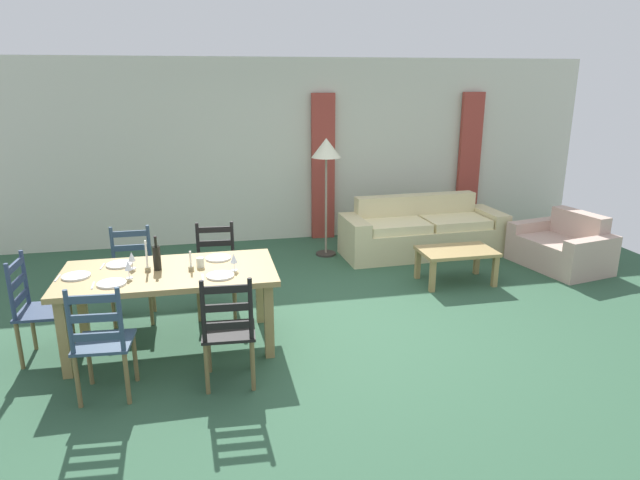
{
  "coord_description": "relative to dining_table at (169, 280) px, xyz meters",
  "views": [
    {
      "loc": [
        -1.21,
        -5.0,
        2.42
      ],
      "look_at": [
        -0.03,
        0.54,
        0.75
      ],
      "focal_mm": 31.01,
      "sensor_mm": 36.0,
      "label": 1
    }
  ],
  "objects": [
    {
      "name": "ground_plane",
      "position": [
        1.57,
        0.13,
        -0.67
      ],
      "size": [
        9.6,
        9.6,
        0.02
      ],
      "primitive_type": "cube",
      "color": "#2E543B"
    },
    {
      "name": "wall_far",
      "position": [
        1.57,
        3.43,
        0.69
      ],
      "size": [
        9.6,
        0.16,
        2.7
      ],
      "primitive_type": "cube",
      "color": "beige",
      "rests_on": "ground_plane"
    },
    {
      "name": "curtain_panel_left",
      "position": [
        2.14,
        3.29,
        0.44
      ],
      "size": [
        0.35,
        0.08,
        2.2
      ],
      "primitive_type": "cube",
      "color": "#9E3C31",
      "rests_on": "ground_plane"
    },
    {
      "name": "curtain_panel_right",
      "position": [
        4.54,
        3.29,
        0.44
      ],
      "size": [
        0.35,
        0.08,
        2.2
      ],
      "primitive_type": "cube",
      "color": "#9E3C31",
      "rests_on": "ground_plane"
    },
    {
      "name": "dining_table",
      "position": [
        0.0,
        0.0,
        0.0
      ],
      "size": [
        1.9,
        0.96,
        0.75
      ],
      "color": "#9D824E",
      "rests_on": "ground_plane"
    },
    {
      "name": "dining_chair_near_left",
      "position": [
        -0.48,
        -0.77,
        -0.19
      ],
      "size": [
        0.45,
        0.43,
        0.96
      ],
      "color": "#2E435A",
      "rests_on": "ground_plane"
    },
    {
      "name": "dining_chair_near_right",
      "position": [
        0.48,
        -0.78,
        -0.19
      ],
      "size": [
        0.44,
        0.43,
        0.96
      ],
      "color": "black",
      "rests_on": "ground_plane"
    },
    {
      "name": "dining_chair_far_left",
      "position": [
        -0.42,
        0.75,
        -0.19
      ],
      "size": [
        0.42,
        0.4,
        0.96
      ],
      "color": "#2C4359",
      "rests_on": "ground_plane"
    },
    {
      "name": "dining_chair_far_right",
      "position": [
        0.43,
        0.73,
        -0.19
      ],
      "size": [
        0.45,
        0.43,
        0.96
      ],
      "color": "black",
      "rests_on": "ground_plane"
    },
    {
      "name": "dining_chair_head_west",
      "position": [
        -1.14,
        0.02,
        -0.19
      ],
      "size": [
        0.42,
        0.44,
        0.96
      ],
      "color": "navy",
      "rests_on": "ground_plane"
    },
    {
      "name": "dinner_plate_near_left",
      "position": [
        -0.45,
        -0.25,
        0.1
      ],
      "size": [
        0.24,
        0.24,
        0.02
      ],
      "primitive_type": "cylinder",
      "color": "white",
      "rests_on": "dining_table"
    },
    {
      "name": "fork_near_left",
      "position": [
        -0.6,
        -0.25,
        0.09
      ],
      "size": [
        0.03,
        0.17,
        0.01
      ],
      "primitive_type": "cube",
      "rotation": [
        0.0,
        0.0,
        0.05
      ],
      "color": "silver",
      "rests_on": "dining_table"
    },
    {
      "name": "dinner_plate_near_right",
      "position": [
        0.45,
        -0.25,
        0.1
      ],
      "size": [
        0.24,
        0.24,
        0.02
      ],
      "primitive_type": "cylinder",
      "color": "white",
      "rests_on": "dining_table"
    },
    {
      "name": "fork_near_right",
      "position": [
        0.3,
        -0.25,
        0.09
      ],
      "size": [
        0.02,
        0.17,
        0.01
      ],
      "primitive_type": "cube",
      "rotation": [
        0.0,
        0.0,
        0.02
      ],
      "color": "silver",
      "rests_on": "dining_table"
    },
    {
      "name": "dinner_plate_far_left",
      "position": [
        -0.45,
        0.25,
        0.1
      ],
      "size": [
        0.24,
        0.24,
        0.02
      ],
      "primitive_type": "cylinder",
      "color": "white",
      "rests_on": "dining_table"
    },
    {
      "name": "fork_far_left",
      "position": [
        -0.6,
        0.25,
        0.09
      ],
      "size": [
        0.03,
        0.17,
        0.01
      ],
      "primitive_type": "cube",
      "rotation": [
        0.0,
        0.0,
        -0.06
      ],
      "color": "silver",
      "rests_on": "dining_table"
    },
    {
      "name": "dinner_plate_far_right",
      "position": [
        0.45,
        0.25,
        0.1
      ],
      "size": [
        0.24,
        0.24,
        0.02
      ],
      "primitive_type": "cylinder",
      "color": "white",
      "rests_on": "dining_table"
    },
    {
      "name": "fork_far_right",
      "position": [
        0.3,
        0.25,
        0.09
      ],
      "size": [
        0.03,
        0.17,
        0.01
      ],
      "primitive_type": "cube",
      "rotation": [
        0.0,
        0.0,
        0.08
      ],
      "color": "silver",
      "rests_on": "dining_table"
    },
    {
      "name": "dinner_plate_head_west",
      "position": [
        -0.78,
        0.0,
        0.1
      ],
      "size": [
        0.24,
        0.24,
        0.02
      ],
      "primitive_type": "cylinder",
      "color": "white",
      "rests_on": "dining_table"
    },
    {
      "name": "fork_head_west",
      "position": [
        -0.93,
        0.0,
        0.09
      ],
      "size": [
        0.02,
        0.17,
        0.01
      ],
      "primitive_type": "cube",
      "rotation": [
        0.0,
        0.0,
        -0.05
      ],
      "color": "silver",
      "rests_on": "dining_table"
    },
    {
      "name": "wine_bottle",
      "position": [
        -0.1,
        0.05,
        0.2
      ],
      "size": [
        0.07,
        0.07,
        0.32
      ],
      "color": "black",
      "rests_on": "dining_table"
    },
    {
      "name": "wine_glass_near_left",
      "position": [
        -0.32,
        -0.13,
        0.2
      ],
      "size": [
        0.06,
        0.06,
        0.16
      ],
      "color": "white",
      "rests_on": "dining_table"
    },
    {
      "name": "wine_glass_near_right",
      "position": [
        0.58,
        -0.12,
        0.2
      ],
      "size": [
        0.06,
        0.06,
        0.16
      ],
      "color": "white",
      "rests_on": "dining_table"
    },
    {
      "name": "wine_glass_far_left",
      "position": [
        -0.32,
        0.12,
        0.2
      ],
      "size": [
        0.06,
        0.06,
        0.16
      ],
      "color": "white",
      "rests_on": "dining_table"
    },
    {
      "name": "coffee_cup_primary",
      "position": [
        0.28,
        0.04,
        0.13
      ],
      "size": [
        0.07,
        0.07,
        0.09
      ],
      "primitive_type": "cylinder",
      "color": "silver",
      "rests_on": "dining_table"
    },
    {
      "name": "candle_tall",
      "position": [
        -0.18,
        0.02,
        0.17
      ],
      "size": [
        0.05,
        0.05,
        0.29
      ],
      "color": "#998C66",
      "rests_on": "dining_table"
    },
    {
      "name": "candle_short",
      "position": [
        0.2,
        -0.04,
        0.14
      ],
      "size": [
        0.05,
        0.05,
        0.18
      ],
      "color": "#998C66",
      "rests_on": "dining_table"
    },
    {
      "name": "couch",
      "position": [
        3.34,
        2.23,
        -0.37
      ],
      "size": [
        2.31,
        0.89,
        0.8
      ],
      "color": "beige",
      "rests_on": "ground_plane"
    },
    {
      "name": "coffee_table",
      "position": [
        3.3,
        1.01,
        -0.31
      ],
      "size": [
        0.9,
        0.56,
        0.42
      ],
      "color": "#9D824E",
      "rests_on": "ground_plane"
    },
    {
      "name": "armchair_upholstered",
      "position": [
        4.96,
        1.28,
        -0.41
      ],
      "size": [
        1.01,
        1.3,
        0.72
      ],
      "color": "#C0A191",
      "rests_on": "ground_plane"
    },
    {
      "name": "standing_lamp",
      "position": [
        1.99,
        2.41,
        0.75
      ],
      "size": [
        0.4,
        0.4,
        1.64
      ],
      "color": "#332D28",
      "rests_on": "ground_plane"
    }
  ]
}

